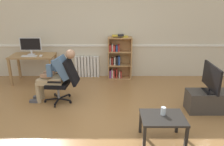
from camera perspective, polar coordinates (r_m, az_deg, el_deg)
The scene contains 14 objects.
ground_plane at distance 4.13m, azimuth -2.12°, elevation -13.16°, with size 18.00×18.00×0.00m, color olive.
back_wall at distance 6.20m, azimuth -1.43°, elevation 11.17°, with size 12.00×0.13×2.70m.
computer_desk at distance 6.22m, azimuth -19.99°, elevation 3.41°, with size 1.15×0.65×0.76m.
imac_monitor at distance 6.23m, azimuth -20.59°, elevation 6.93°, with size 0.57×0.14×0.45m.
keyboard at distance 6.08m, azimuth -20.90°, elevation 4.16°, with size 0.39×0.12×0.02m, color white.
computer_mouse at distance 5.99m, azimuth -18.15°, elevation 4.34°, with size 0.06×0.10×0.03m, color white.
bookshelf at distance 6.15m, azimuth 1.57°, elevation 3.79°, with size 0.66×0.29×1.26m.
radiator at distance 6.36m, azimuth -6.61°, elevation 1.67°, with size 0.69×0.08×0.62m.
office_chair at distance 4.84m, azimuth -12.50°, elevation -1.64°, with size 0.79×0.62×0.98m.
person_seated at distance 4.85m, azimuth -14.45°, elevation -0.28°, with size 1.06×0.41×1.19m.
tv_stand at distance 4.87m, azimuth 23.68°, elevation -6.75°, with size 0.84×0.42×0.43m.
tv_screen at distance 4.68m, azimuth 24.51°, elevation -1.20°, with size 0.21×0.79×0.55m.
coffee_table at distance 3.60m, azimuth 13.05°, elevation -11.92°, with size 0.69×0.53×0.44m.
drinking_glass at distance 3.59m, azimuth 13.21°, elevation -9.64°, with size 0.08×0.08×0.13m, color silver.
Camera 1 is at (0.14, -3.49, 2.20)m, focal length 34.97 mm.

